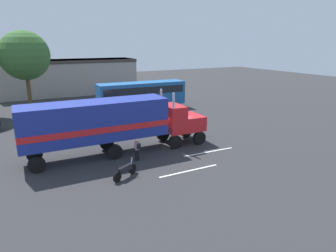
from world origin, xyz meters
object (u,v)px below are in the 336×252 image
Objects in this scene: person_bystander at (137,149)px; parked_bus at (142,93)px; semi_truck at (111,122)px; motorcycle at (125,171)px; tree_left at (25,56)px.

parked_bus is (7.18, 15.58, 1.17)m from person_bystander.
semi_truck reaches higher than person_bystander.
semi_truck is 2.93m from person_bystander.
motorcycle is at bearing -127.95° from person_bystander.
parked_bus is 5.87× the size of motorcycle.
person_bystander is at bearing -61.05° from semi_truck.
semi_truck is 4.90m from motorcycle.
motorcycle is (-0.60, -4.41, -2.04)m from semi_truck.
semi_truck is 7.52× the size of motorcycle.
tree_left is at bearing 104.81° from semi_truck.
tree_left is at bearing 167.40° from parked_bus.
semi_truck is at bearing -121.85° from parked_bus.
person_bystander is 2.92m from motorcycle.
person_bystander is at bearing -114.74° from parked_bus.
semi_truck reaches higher than parked_bus.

